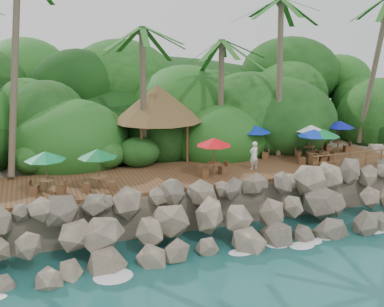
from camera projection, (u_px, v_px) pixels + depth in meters
name	position (u px, v px, depth m)	size (l,w,h in m)	color
ground	(237.00, 257.00, 20.72)	(140.00, 140.00, 0.00)	#19514F
land_base	(148.00, 154.00, 35.08)	(32.00, 25.20, 2.10)	gray
jungle_hill	(128.00, 146.00, 42.19)	(44.80, 28.00, 15.40)	#143811
seawall	(220.00, 217.00, 22.27)	(29.00, 4.00, 2.30)	gray
terrace	(192.00, 174.00, 25.67)	(26.00, 5.00, 0.20)	brown
jungle_foliage	(152.00, 170.00, 34.42)	(44.00, 16.00, 12.00)	#143811
foam_line	(234.00, 253.00, 20.98)	(25.20, 0.80, 0.06)	white
palms	(178.00, 3.00, 25.91)	(32.22, 7.30, 12.49)	brown
palapa	(158.00, 103.00, 27.87)	(5.54, 5.54, 4.60)	brown
dining_clusters	(219.00, 140.00, 25.82)	(24.37, 4.94, 2.10)	brown
railing	(366.00, 157.00, 26.59)	(7.20, 0.10, 1.00)	brown
waiter	(254.00, 155.00, 26.15)	(0.59, 0.39, 1.61)	white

